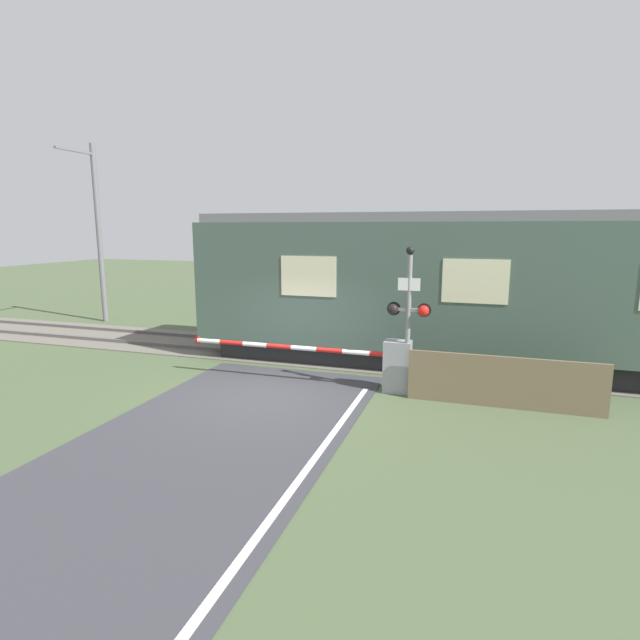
% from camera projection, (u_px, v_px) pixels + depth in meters
% --- Properties ---
extents(ground_plane, '(80.00, 80.00, 0.00)m').
position_uv_depth(ground_plane, '(268.00, 394.00, 11.26)').
color(ground_plane, '#475638').
extents(track_bed, '(36.00, 3.20, 0.13)m').
position_uv_depth(track_bed, '(321.00, 353.00, 14.87)').
color(track_bed, '#666056').
rests_on(track_bed, ground_plane).
extents(train, '(15.04, 3.13, 4.09)m').
position_uv_depth(train, '(475.00, 290.00, 13.19)').
color(train, black).
rests_on(train, ground_plane).
extents(crossing_barrier, '(5.56, 0.44, 1.19)m').
position_uv_depth(crossing_barrier, '(379.00, 363.00, 11.46)').
color(crossing_barrier, gray).
rests_on(crossing_barrier, ground_plane).
extents(signal_post, '(0.97, 0.26, 3.31)m').
position_uv_depth(signal_post, '(408.00, 312.00, 10.91)').
color(signal_post, gray).
rests_on(signal_post, ground_plane).
extents(catenary_pole, '(0.20, 1.90, 6.87)m').
position_uv_depth(catenary_pole, '(98.00, 231.00, 19.43)').
color(catenary_pole, slate).
rests_on(catenary_pole, ground_plane).
extents(roadside_fence, '(3.93, 0.06, 1.10)m').
position_uv_depth(roadside_fence, '(504.00, 382.00, 10.32)').
color(roadside_fence, '#726047').
rests_on(roadside_fence, ground_plane).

